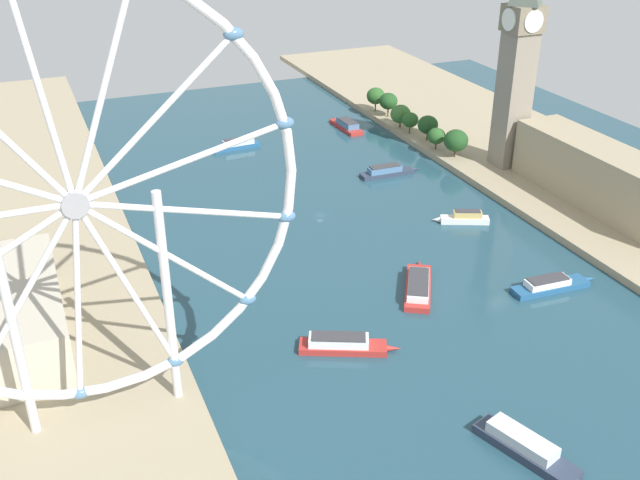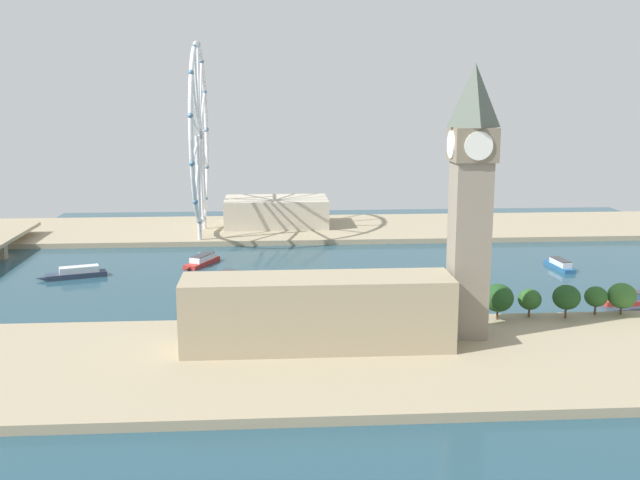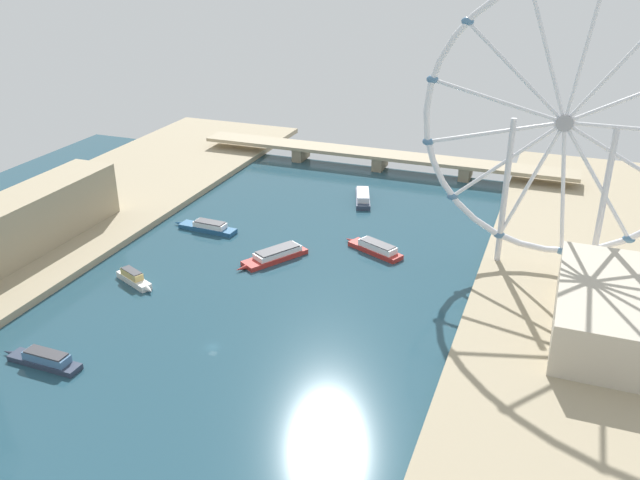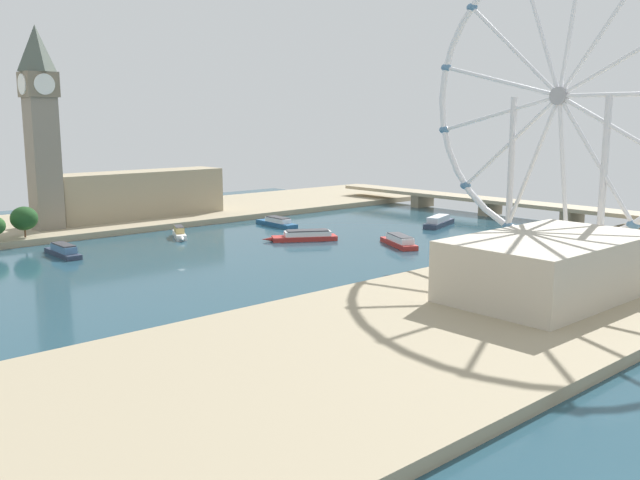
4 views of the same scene
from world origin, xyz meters
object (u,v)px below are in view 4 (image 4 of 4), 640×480
(clock_tower, at_px, (41,125))
(tour_boat_0, at_px, (305,236))
(tour_boat_6, at_px, (179,233))
(tour_boat_7, at_px, (399,241))
(tour_boat_4, at_px, (63,251))
(river_bridge, at_px, (491,202))
(ferris_wheel, at_px, (559,98))
(tour_boat_3, at_px, (439,222))
(tour_boat_1, at_px, (276,222))
(parliament_block, at_px, (141,194))
(riverside_hall, at_px, (550,266))

(clock_tower, xyz_separation_m, tour_boat_0, (93.58, 82.26, -50.08))
(tour_boat_6, height_order, tour_boat_7, tour_boat_6)
(tour_boat_0, distance_m, tour_boat_4, 104.52)
(tour_boat_6, bearing_deg, tour_boat_7, 61.25)
(river_bridge, relative_size, tour_boat_7, 7.48)
(river_bridge, bearing_deg, tour_boat_0, -93.26)
(ferris_wheel, bearing_deg, tour_boat_7, -175.53)
(tour_boat_0, bearing_deg, tour_boat_3, -159.32)
(tour_boat_3, relative_size, tour_boat_4, 1.07)
(tour_boat_3, bearing_deg, clock_tower, 127.66)
(clock_tower, bearing_deg, tour_boat_4, -15.21)
(tour_boat_1, distance_m, tour_boat_7, 80.86)
(parliament_block, bearing_deg, riverside_hall, 2.62)
(ferris_wheel, distance_m, tour_boat_4, 201.03)
(tour_boat_0, xyz_separation_m, tour_boat_3, (14.22, 79.79, 0.26))
(riverside_hall, xyz_separation_m, tour_boat_4, (-171.65, -79.37, -9.83))
(parliament_block, distance_m, tour_boat_1, 76.39)
(ferris_wheel, bearing_deg, river_bridge, 132.93)
(clock_tower, bearing_deg, ferris_wheel, 28.49)
(river_bridge, height_order, tour_boat_0, river_bridge)
(tour_boat_3, distance_m, tour_boat_6, 133.00)
(tour_boat_1, distance_m, tour_boat_6, 56.85)
(tour_boat_0, height_order, tour_boat_4, tour_boat_4)
(tour_boat_0, relative_size, tour_boat_1, 0.98)
(riverside_hall, xyz_separation_m, tour_boat_1, (-176.14, 34.88, -10.02))
(riverside_hall, distance_m, tour_boat_4, 189.37)
(tour_boat_3, height_order, tour_boat_7, tour_boat_3)
(parliament_block, distance_m, tour_boat_0, 107.04)
(parliament_block, relative_size, tour_boat_1, 2.73)
(clock_tower, xyz_separation_m, parliament_block, (-8.66, 53.45, -36.90))
(tour_boat_3, relative_size, tour_boat_6, 1.46)
(tour_boat_4, bearing_deg, tour_boat_7, -121.61)
(ferris_wheel, distance_m, river_bridge, 157.02)
(riverside_hall, bearing_deg, tour_boat_7, 157.44)
(tour_boat_0, bearing_deg, parliament_block, -43.48)
(tour_boat_4, distance_m, tour_boat_7, 141.33)
(tour_boat_6, bearing_deg, parliament_block, -166.46)
(tour_boat_1, bearing_deg, ferris_wheel, -173.20)
(tour_boat_3, bearing_deg, ferris_wheel, -138.08)
(tour_boat_7, bearing_deg, river_bridge, -49.92)
(tour_boat_0, height_order, tour_boat_6, tour_boat_6)
(river_bridge, distance_m, tour_boat_0, 135.11)
(riverside_hall, bearing_deg, river_bridge, 129.51)
(ferris_wheel, relative_size, riverside_hall, 1.74)
(tour_boat_0, bearing_deg, river_bridge, -152.48)
(clock_tower, distance_m, parliament_block, 65.53)
(riverside_hall, height_order, tour_boat_3, riverside_hall)
(parliament_block, bearing_deg, tour_boat_6, -10.77)
(tour_boat_0, bearing_deg, riverside_hall, 113.11)
(parliament_block, height_order, tour_boat_4, parliament_block)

